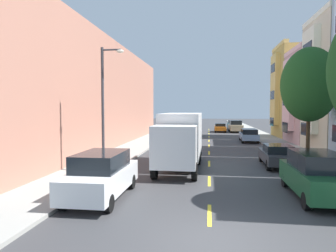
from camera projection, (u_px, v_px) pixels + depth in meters
The scene contains 19 objects.
ground_plane at pixel (209, 138), 38.27m from camera, with size 160.00×160.00×0.00m, color #38383A.
sidewalk_left at pixel (151, 139), 37.25m from camera, with size 3.20×120.00×0.14m, color #99968E.
sidewalk_right at pixel (270, 140), 35.33m from camera, with size 3.20×120.00×0.14m, color #99968E.
lane_centerline_dashes at pixel (209, 143), 32.83m from camera, with size 0.14×47.20×0.01m.
townhouse_fifth_mustard at pixel (328, 93), 38.03m from camera, with size 13.32×6.65×12.00m.
apartment_block_opposite at pixel (71, 96), 29.94m from camera, with size 10.00×36.00×10.09m, color #B27560.
street_tree_second at pixel (309, 85), 19.40m from camera, with size 3.57×3.57×7.59m.
street_lamp at pixel (105, 100), 17.17m from camera, with size 1.35×0.28×7.09m.
delivery_box_truck at pixel (181, 137), 18.87m from camera, with size 2.46×7.90×3.45m.
parked_hatchback_navy at pixel (187, 124), 60.22m from camera, with size 1.81×4.03×1.50m.
parked_suv_champagne at pixel (235, 126), 48.27m from camera, with size 2.03×4.83×1.93m.
parked_sedan_charcoal at pixel (277, 155), 19.45m from camera, with size 1.91×4.54×1.43m.
parked_wagon_sky at pixel (249, 135), 34.03m from camera, with size 1.92×4.74×1.50m.
parked_suv_white at pixel (101, 175), 12.47m from camera, with size 1.97×4.81×1.93m.
parked_suv_forest at pixel (317, 175), 12.50m from camera, with size 2.00×4.82×1.93m.
parked_pickup_teal at pixel (234, 125), 53.90m from camera, with size 2.04×5.31×1.73m.
parked_wagon_black at pixel (177, 131), 39.96m from camera, with size 1.83×4.71×1.50m.
parked_suv_red at pixel (183, 125), 51.69m from camera, with size 2.05×4.84×1.93m.
moving_orange_sedan at pixel (220, 127), 48.72m from camera, with size 1.80×4.50×1.43m.
Camera 1 is at (-0.05, -8.48, 3.72)m, focal length 32.03 mm.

